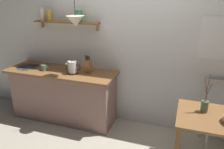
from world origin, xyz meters
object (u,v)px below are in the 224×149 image
coffee_mug_by_sink (44,68)px  pendant_lamp (75,21)px  coffee_mug_spare (69,67)px  electric_kettle (73,67)px  twig_vase (205,106)px  knife_block (88,66)px  dining_chair_far (218,111)px  dining_table (221,128)px

coffee_mug_by_sink → pendant_lamp: (0.63, -0.03, 0.78)m
coffee_mug_spare → coffee_mug_by_sink: bearing=-154.7°
coffee_mug_spare → electric_kettle: bearing=-45.5°
twig_vase → knife_block: 1.78m
twig_vase → dining_chair_far: bearing=65.5°
dining_table → twig_vase: bearing=157.0°
twig_vase → coffee_mug_by_sink: bearing=172.3°
electric_kettle → coffee_mug_spare: (-0.15, 0.15, -0.06)m
electric_kettle → coffee_mug_by_sink: 0.52m
dining_table → knife_block: 2.03m
dining_table → coffee_mug_spare: coffee_mug_spare is taller
twig_vase → pendant_lamp: bearing=170.7°
dining_chair_far → electric_kettle: 2.23m
dining_chair_far → knife_block: bearing=-178.0°
dining_chair_far → coffee_mug_by_sink: bearing=-175.8°
knife_block → coffee_mug_spare: size_ratio=2.32×
twig_vase → coffee_mug_spare: bearing=166.5°
pendant_lamp → coffee_mug_by_sink: bearing=177.0°
coffee_mug_spare → pendant_lamp: pendant_lamp is taller
coffee_mug_by_sink → coffee_mug_spare: 0.40m
dining_chair_far → coffee_mug_by_sink: coffee_mug_by_sink is taller
knife_block → pendant_lamp: 0.73m
dining_table → electric_kettle: bearing=168.5°
coffee_mug_by_sink → pendant_lamp: pendant_lamp is taller
coffee_mug_by_sink → knife_block: bearing=10.0°
twig_vase → electric_kettle: 1.97m
dining_table → coffee_mug_by_sink: coffee_mug_by_sink is taller
coffee_mug_spare → dining_table: bearing=-14.4°
dining_chair_far → dining_table: bearing=-93.2°
electric_kettle → pendant_lamp: pendant_lamp is taller
knife_block → coffee_mug_by_sink: knife_block is taller
dining_chair_far → coffee_mug_by_sink: (-2.68, -0.20, 0.41)m
pendant_lamp → twig_vase: bearing=-9.3°
dining_table → dining_chair_far: dining_chair_far is taller
knife_block → pendant_lamp: size_ratio=0.45×
coffee_mug_by_sink → coffee_mug_spare: bearing=25.3°
twig_vase → dining_table: bearing=-23.0°
coffee_mug_by_sink → electric_kettle: bearing=2.0°
electric_kettle → pendant_lamp: size_ratio=0.38×
coffee_mug_by_sink → twig_vase: bearing=-7.7°
dining_chair_far → knife_block: size_ratio=3.23×
knife_block → coffee_mug_by_sink: bearing=-170.0°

